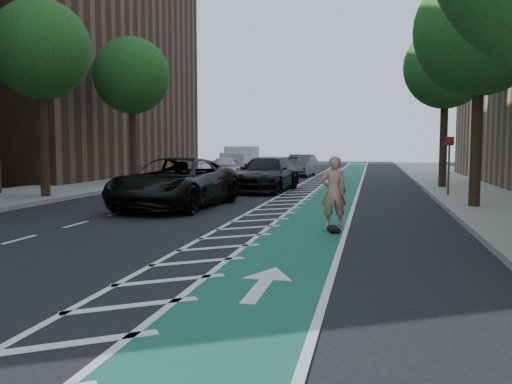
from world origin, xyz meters
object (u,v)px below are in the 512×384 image
(suv_near, at_px, (176,183))
(barrel_a, at_px, (181,192))
(suv_far, at_px, (267,174))
(skateboarder, at_px, (334,192))

(suv_near, relative_size, barrel_a, 6.94)
(suv_far, bearing_deg, suv_near, -100.17)
(skateboarder, bearing_deg, suv_near, -49.27)
(skateboarder, height_order, suv_far, skateboarder)
(barrel_a, bearing_deg, skateboarder, -41.60)
(suv_near, bearing_deg, suv_far, 79.64)
(suv_far, bearing_deg, barrel_a, -104.75)
(skateboarder, xyz_separation_m, suv_near, (-5.67, 4.13, -0.14))
(suv_near, bearing_deg, barrel_a, 105.84)
(skateboarder, bearing_deg, barrel_a, -54.79)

